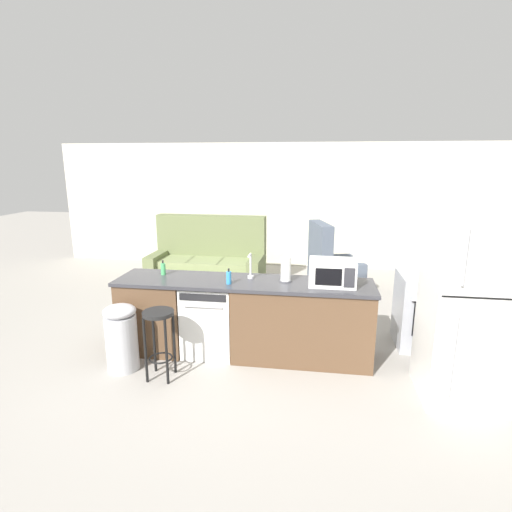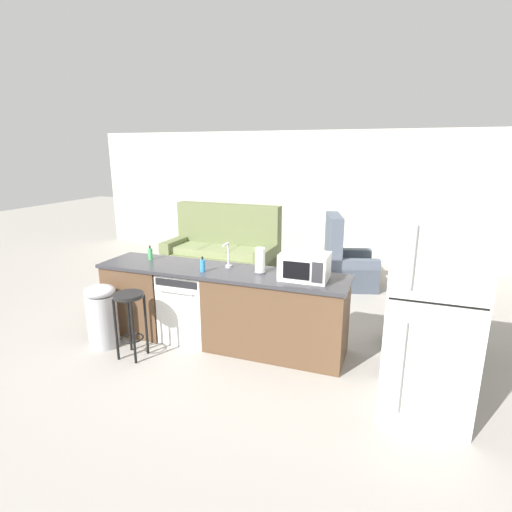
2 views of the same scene
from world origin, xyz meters
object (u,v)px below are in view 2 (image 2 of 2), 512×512
Objects in this scene: dishwasher at (190,304)px; bar_stool at (130,311)px; stove_range at (421,314)px; kettle at (443,267)px; refrigerator at (431,313)px; paper_towel_roll at (260,261)px; trash_bin at (102,315)px; microwave at (305,266)px; armchair at (344,265)px; soap_bottle at (203,265)px; dish_soap_bottle at (150,254)px; couch at (223,253)px.

dishwasher is 0.76m from bar_stool.
dishwasher is 2.66m from stove_range.
kettle is (0.17, 0.13, 0.53)m from stove_range.
dishwasher is at bearing 168.07° from refrigerator.
refrigerator is 1.83m from paper_towel_roll.
kettle is 3.86m from trash_bin.
microwave is at bearing -153.76° from kettle.
microwave is at bearing -91.96° from armchair.
paper_towel_roll reaches higher than dishwasher.
soap_bottle is at bearing -27.94° from dishwasher.
trash_bin is (-2.23, -0.55, -0.66)m from microwave.
dish_soap_bottle is (-1.98, 0.11, -0.07)m from microwave.
armchair is at bearing 60.21° from dishwasher.
dish_soap_bottle is 2.43m from couch.
microwave is 2.44× the size of kettle.
paper_towel_roll reaches higher than kettle.
refrigerator is 2.99m from bar_stool.
refrigerator reaches higher than armchair.
stove_range is 1.19m from refrigerator.
kettle is at bearing -27.36° from couch.
refrigerator is at bearing -97.83° from kettle.
kettle is at bearing 18.49° from paper_towel_roll.
paper_towel_roll is 2.96m from couch.
refrigerator reaches higher than stove_range.
armchair is (1.48, 2.58, -0.07)m from dishwasher.
dish_soap_bottle reaches higher than bar_stool.
bar_stool is 3.73m from armchair.
kettle is at bearing 37.71° from stove_range.
kettle is at bearing 18.76° from trash_bin.
stove_range reaches higher than dishwasher.
armchair reaches higher than bar_stool.
armchair is at bearing 118.92° from stove_range.
trash_bin is at bearing -161.24° from kettle.
trash_bin is (-3.44, -1.10, -0.07)m from stove_range.
microwave is 0.42× the size of armchair.
trash_bin is at bearing -160.94° from paper_towel_roll.
dish_soap_bottle is 0.86× the size of kettle.
armchair reaches higher than paper_towel_roll.
paper_towel_roll is at bearing 174.72° from microwave.
couch is 1.68× the size of armchair.
stove_range is at bearing -30.26° from couch.
paper_towel_roll is at bearing 29.54° from bar_stool.
bar_stool is (0.23, -0.76, -0.44)m from dish_soap_bottle.
couch is (-0.69, 2.47, -0.03)m from dishwasher.
kettle is 0.10× the size of couch.
refrigerator is 3.48m from trash_bin.
paper_towel_roll is (-1.72, 0.60, 0.13)m from refrigerator.
stove_range reaches higher than bar_stool.
kettle is (1.89, 0.63, -0.05)m from paper_towel_roll.
refrigerator is 10.28× the size of dish_soap_bottle.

